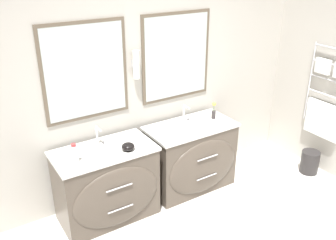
{
  "coord_description": "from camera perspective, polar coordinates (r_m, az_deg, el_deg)",
  "views": [
    {
      "loc": [
        -1.86,
        -1.7,
        2.61
      ],
      "look_at": [
        -0.01,
        1.21,
        1.05
      ],
      "focal_mm": 40.0,
      "sensor_mm": 36.0,
      "label": 1
    }
  ],
  "objects": [
    {
      "name": "vanity_right",
      "position": [
        4.42,
        3.65,
        -5.68
      ],
      "size": [
        1.02,
        0.61,
        0.8
      ],
      "color": "#4C4238",
      "rests_on": "ground_plane"
    },
    {
      "name": "amenity_bowl",
      "position": [
        3.74,
        -6.1,
        -4.05
      ],
      "size": [
        0.13,
        0.13,
        0.08
      ],
      "color": "black",
      "rests_on": "vanity_left"
    },
    {
      "name": "vanity_left",
      "position": [
        3.98,
        -9.17,
        -9.76
      ],
      "size": [
        1.02,
        0.61,
        0.8
      ],
      "color": "#4C4238",
      "rests_on": "ground_plane"
    },
    {
      "name": "waste_bin",
      "position": [
        5.16,
        20.8,
        -5.94
      ],
      "size": [
        0.23,
        0.23,
        0.3
      ],
      "color": "#282626",
      "rests_on": "ground_plane"
    },
    {
      "name": "faucet_right",
      "position": [
        4.32,
        2.53,
        0.99
      ],
      "size": [
        0.17,
        0.13,
        0.21
      ],
      "color": "silver",
      "rests_on": "vanity_right"
    },
    {
      "name": "wall_back",
      "position": [
        4.14,
        -4.01,
        5.87
      ],
      "size": [
        5.8,
        0.15,
        2.6
      ],
      "color": "#B2ADA3",
      "rests_on": "ground_plane"
    },
    {
      "name": "faucet_left",
      "position": [
        3.86,
        -10.67,
        -2.39
      ],
      "size": [
        0.17,
        0.13,
        0.21
      ],
      "color": "silver",
      "rests_on": "vanity_left"
    },
    {
      "name": "flower_vase",
      "position": [
        4.43,
        6.98,
        1.26
      ],
      "size": [
        0.05,
        0.05,
        0.21
      ],
      "color": "#332D2D",
      "rests_on": "vanity_right"
    },
    {
      "name": "toiletry_bottle",
      "position": [
        3.59,
        -14.06,
        -5.06
      ],
      "size": [
        0.07,
        0.07,
        0.2
      ],
      "color": "silver",
      "rests_on": "vanity_left"
    }
  ]
}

